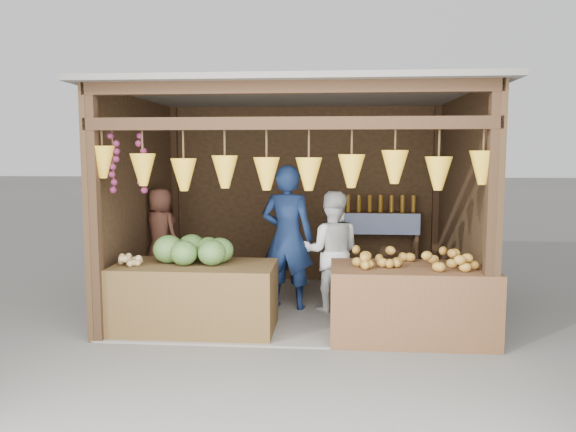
% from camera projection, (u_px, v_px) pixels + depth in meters
% --- Properties ---
extents(ground, '(80.00, 80.00, 0.00)m').
position_uv_depth(ground, '(297.00, 307.00, 7.02)').
color(ground, '#514F49').
rests_on(ground, ground).
extents(stall_structure, '(4.30, 3.30, 2.66)m').
position_uv_depth(stall_structure, '(294.00, 174.00, 6.80)').
color(stall_structure, slate).
rests_on(stall_structure, ground).
extents(back_shelf, '(1.25, 0.32, 1.32)m').
position_uv_depth(back_shelf, '(375.00, 226.00, 8.11)').
color(back_shelf, '#382314').
rests_on(back_shelf, ground).
extents(counter_left, '(1.71, 0.85, 0.73)m').
position_uv_depth(counter_left, '(195.00, 298.00, 6.05)').
color(counter_left, '#493418').
rests_on(counter_left, ground).
extents(counter_right, '(1.66, 0.85, 0.76)m').
position_uv_depth(counter_right, '(411.00, 303.00, 5.80)').
color(counter_right, '#4F311A').
rests_on(counter_right, ground).
extents(stool, '(0.34, 0.34, 0.32)m').
position_uv_depth(stool, '(162.00, 288.00, 7.36)').
color(stool, black).
rests_on(stool, ground).
extents(man_standing, '(0.72, 0.54, 1.78)m').
position_uv_depth(man_standing, '(287.00, 238.00, 6.86)').
color(man_standing, '#13234A').
rests_on(man_standing, ground).
extents(woman_standing, '(0.74, 0.59, 1.47)m').
position_uv_depth(woman_standing, '(332.00, 252.00, 6.79)').
color(woman_standing, silver).
rests_on(woman_standing, ground).
extents(vendor_seated, '(0.67, 0.60, 1.16)m').
position_uv_depth(vendor_seated, '(160.00, 232.00, 7.28)').
color(vendor_seated, '#583123').
rests_on(vendor_seated, stool).
extents(melon_pile, '(1.00, 0.50, 0.32)m').
position_uv_depth(melon_pile, '(194.00, 248.00, 6.07)').
color(melon_pile, '#1E4512').
rests_on(melon_pile, counter_left).
extents(tanfruit_pile, '(0.34, 0.40, 0.13)m').
position_uv_depth(tanfruit_pile, '(130.00, 259.00, 5.97)').
color(tanfruit_pile, '#9A7747').
rests_on(tanfruit_pile, counter_left).
extents(mango_pile, '(1.40, 0.64, 0.22)m').
position_uv_depth(mango_pile, '(413.00, 256.00, 5.77)').
color(mango_pile, '#CB4D1B').
rests_on(mango_pile, counter_right).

